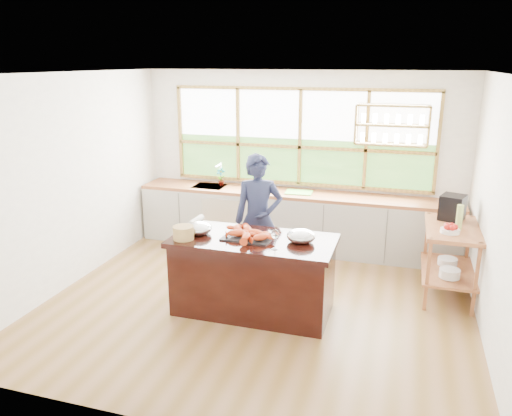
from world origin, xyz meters
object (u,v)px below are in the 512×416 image
at_px(wicker_basket, 183,233).
at_px(espresso_machine, 453,207).
at_px(island, 253,275).
at_px(cook, 258,220).

bearing_deg(wicker_basket, espresso_machine, 29.37).
bearing_deg(island, wicker_basket, -161.66).
xyz_separation_m(island, wicker_basket, (-0.74, -0.25, 0.52)).
xyz_separation_m(cook, espresso_machine, (2.37, 0.59, 0.20)).
relative_size(espresso_machine, wicker_basket, 1.34).
bearing_deg(island, espresso_machine, 32.68).
relative_size(cook, espresso_machine, 5.42).
bearing_deg(cook, wicker_basket, -137.47).
xyz_separation_m(espresso_machine, wicker_basket, (-2.93, -1.65, -0.08)).
xyz_separation_m(cook, wicker_basket, (-0.56, -1.07, 0.12)).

